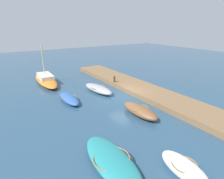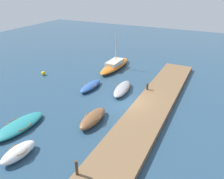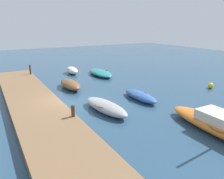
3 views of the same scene
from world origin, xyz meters
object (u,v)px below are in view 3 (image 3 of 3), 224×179
(rowboat_blue, at_px, (140,96))
(marker_buoy, at_px, (211,86))
(rowboat_brown, at_px, (70,84))
(mooring_post_mid_west, at_px, (73,111))
(mooring_post_west, at_px, (30,70))
(rowboat_grey, at_px, (106,107))
(dinghy_white, at_px, (72,70))
(motorboat_teal, at_px, (100,73))

(rowboat_blue, height_order, marker_buoy, rowboat_blue)
(rowboat_brown, distance_m, marker_buoy, 13.24)
(rowboat_brown, xyz_separation_m, mooring_post_mid_west, (7.46, -2.45, 0.45))
(rowboat_brown, xyz_separation_m, mooring_post_west, (-5.95, -2.45, 0.61))
(mooring_post_mid_west, bearing_deg, marker_buoy, 93.72)
(rowboat_brown, relative_size, mooring_post_mid_west, 5.21)
(rowboat_grey, distance_m, mooring_post_west, 12.93)
(mooring_post_west, xyz_separation_m, mooring_post_mid_west, (13.41, 0.00, -0.16))
(dinghy_white, height_order, motorboat_teal, dinghy_white)
(rowboat_blue, relative_size, marker_buoy, 7.12)
(dinghy_white, xyz_separation_m, mooring_post_mid_west, (13.53, -4.86, 0.44))
(rowboat_blue, bearing_deg, rowboat_brown, -146.82)
(rowboat_grey, distance_m, motorboat_teal, 11.37)
(motorboat_teal, bearing_deg, rowboat_grey, -21.76)
(rowboat_blue, bearing_deg, rowboat_grey, -76.56)
(rowboat_grey, relative_size, dinghy_white, 1.60)
(marker_buoy, bearing_deg, rowboat_grey, -89.31)
(mooring_post_mid_west, bearing_deg, mooring_post_west, 180.00)
(motorboat_teal, height_order, marker_buoy, motorboat_teal)
(rowboat_grey, distance_m, rowboat_blue, 3.72)
(mooring_post_mid_west, bearing_deg, dinghy_white, 160.24)
(marker_buoy, bearing_deg, rowboat_brown, -119.69)
(rowboat_grey, bearing_deg, marker_buoy, 83.64)
(rowboat_brown, distance_m, rowboat_blue, 6.96)
(rowboat_brown, bearing_deg, rowboat_grey, 1.06)
(motorboat_teal, relative_size, marker_buoy, 9.30)
(rowboat_grey, distance_m, dinghy_white, 12.95)
(motorboat_teal, xyz_separation_m, marker_buoy, (10.16, 6.48, -0.03))
(rowboat_grey, relative_size, mooring_post_west, 4.34)
(marker_buoy, bearing_deg, motorboat_teal, -147.47)
(rowboat_brown, bearing_deg, marker_buoy, 59.79)
(dinghy_white, bearing_deg, rowboat_blue, 10.89)
(mooring_post_west, height_order, mooring_post_mid_west, mooring_post_west)
(rowboat_brown, xyz_separation_m, motorboat_teal, (-3.60, 5.02, -0.11))
(mooring_post_mid_west, bearing_deg, rowboat_blue, 104.60)
(motorboat_teal, bearing_deg, mooring_post_west, -104.03)
(dinghy_white, xyz_separation_m, marker_buoy, (12.63, 9.09, -0.15))
(dinghy_white, relative_size, rowboat_blue, 0.74)
(mooring_post_mid_west, bearing_deg, motorboat_teal, 145.98)
(dinghy_white, relative_size, mooring_post_west, 2.71)
(rowboat_grey, bearing_deg, mooring_post_mid_west, -80.75)
(mooring_post_west, bearing_deg, dinghy_white, 91.44)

